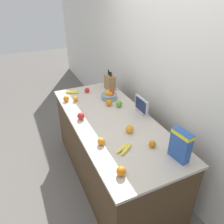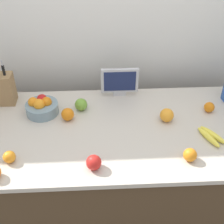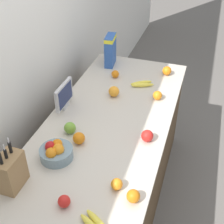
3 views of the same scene
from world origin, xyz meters
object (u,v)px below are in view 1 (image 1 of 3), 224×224
at_px(cereal_box, 181,144).
at_px(orange_near_bowl, 152,144).
at_px(small_monitor, 141,105).
at_px(apple_near_bananas, 87,90).
at_px(orange_front_left, 130,129).
at_px(orange_back_center, 109,103).
at_px(orange_mid_right, 121,171).
at_px(orange_mid_left, 75,99).
at_px(orange_front_center, 66,99).
at_px(orange_by_cereal, 101,141).
at_px(apple_leftmost, 119,104).
at_px(banana_bunch_right, 125,149).
at_px(knife_block, 110,82).
at_px(fruit_bowl, 109,95).
at_px(banana_bunch_left, 72,92).
at_px(apple_rear, 81,116).

height_order(cereal_box, orange_near_bowl, cereal_box).
distance_m(small_monitor, apple_near_bananas, 0.93).
distance_m(apple_near_bananas, orange_front_left, 1.12).
xyz_separation_m(small_monitor, orange_back_center, (-0.35, -0.26, -0.07)).
xyz_separation_m(small_monitor, cereal_box, (0.80, -0.10, 0.05)).
height_order(orange_mid_right, orange_mid_left, orange_mid_right).
height_order(small_monitor, orange_near_bowl, small_monitor).
relative_size(orange_front_left, orange_mid_left, 1.28).
xyz_separation_m(orange_front_center, orange_by_cereal, (1.03, 0.07, -0.00)).
distance_m(apple_leftmost, orange_back_center, 0.13).
height_order(banana_bunch_right, orange_mid_left, orange_mid_left).
distance_m(apple_near_bananas, orange_mid_right, 1.63).
bearing_deg(orange_back_center, apple_near_bananas, -165.99).
bearing_deg(apple_near_bananas, small_monitor, 24.66).
relative_size(knife_block, cereal_box, 1.09).
bearing_deg(orange_by_cereal, knife_block, 151.85).
bearing_deg(fruit_bowl, banana_bunch_right, -16.54).
bearing_deg(apple_leftmost, orange_back_center, -128.88).
height_order(orange_front_left, orange_mid_right, orange_front_left).
bearing_deg(small_monitor, apple_leftmost, -148.76).
bearing_deg(cereal_box, banana_bunch_left, -171.03).
height_order(cereal_box, banana_bunch_left, cereal_box).
bearing_deg(banana_bunch_right, knife_block, 161.38).
bearing_deg(apple_rear, banana_bunch_right, 16.29).
height_order(fruit_bowl, orange_mid_right, fruit_bowl).
xyz_separation_m(orange_front_center, orange_mid_right, (1.46, 0.07, 0.00)).
bearing_deg(apple_near_bananas, apple_leftmost, 21.33).
bearing_deg(banana_bunch_right, cereal_box, 52.27).
relative_size(cereal_box, apple_near_bananas, 4.22).
relative_size(cereal_box, fruit_bowl, 1.38).
bearing_deg(knife_block, fruit_bowl, -25.85).
bearing_deg(banana_bunch_right, orange_mid_right, -33.17).
xyz_separation_m(fruit_bowl, orange_front_center, (-0.17, -0.55, -0.01)).
bearing_deg(orange_by_cereal, apple_rear, -176.28).
relative_size(apple_rear, orange_by_cereal, 1.11).
height_order(knife_block, apple_leftmost, knife_block).
height_order(banana_bunch_right, orange_mid_right, orange_mid_right).
bearing_deg(apple_rear, orange_near_bowl, 31.46).
bearing_deg(banana_bunch_left, cereal_box, 15.81).
xyz_separation_m(apple_leftmost, orange_back_center, (-0.08, -0.10, -0.00)).
xyz_separation_m(small_monitor, orange_mid_left, (-0.64, -0.62, -0.08)).
height_order(orange_front_center, orange_front_left, orange_front_left).
distance_m(cereal_box, banana_bunch_left, 1.79).
xyz_separation_m(apple_rear, orange_near_bowl, (0.76, 0.46, -0.01)).
distance_m(banana_bunch_right, apple_near_bananas, 1.35).
distance_m(knife_block, orange_front_center, 0.69).
bearing_deg(orange_near_bowl, orange_mid_right, -66.08).
relative_size(small_monitor, orange_back_center, 3.16).
bearing_deg(apple_leftmost, orange_front_left, -15.03).
height_order(knife_block, orange_front_left, knife_block).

